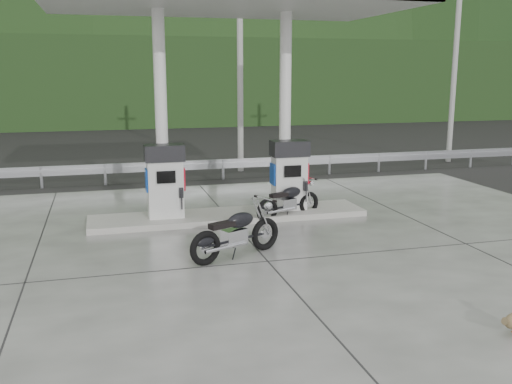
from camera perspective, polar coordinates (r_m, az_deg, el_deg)
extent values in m
plane|color=black|center=(12.27, -0.13, -5.58)|extent=(160.00, 160.00, 0.00)
cube|color=#62615D|center=(12.26, -0.13, -5.54)|extent=(18.00, 14.00, 0.02)
cube|color=#A29F96|center=(14.58, -2.68, -2.37)|extent=(7.00, 1.40, 0.15)
cylinder|color=white|center=(14.31, -9.46, 7.67)|extent=(0.30, 0.30, 5.00)
cylinder|color=white|center=(14.97, 2.93, 7.99)|extent=(0.30, 0.30, 5.00)
cube|color=black|center=(23.29, -7.50, 2.69)|extent=(60.00, 7.00, 0.01)
cylinder|color=#9A9B95|center=(21.40, -1.60, 12.73)|extent=(0.22, 0.22, 8.00)
cylinder|color=#9A9B95|center=(25.09, 19.27, 11.96)|extent=(0.22, 0.22, 8.00)
cube|color=black|center=(41.42, -11.16, 10.72)|extent=(80.00, 6.00, 6.00)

